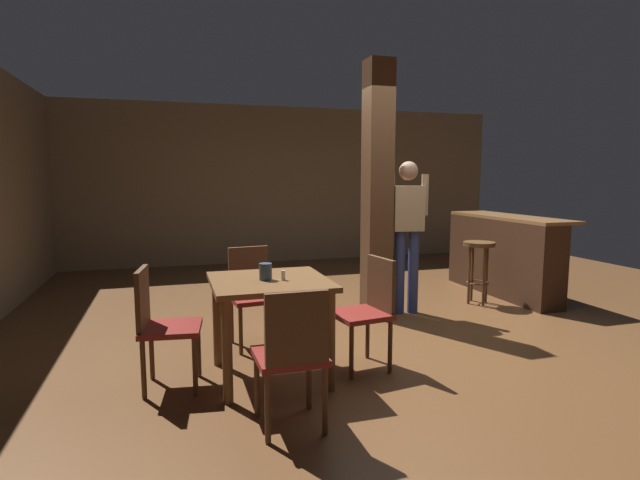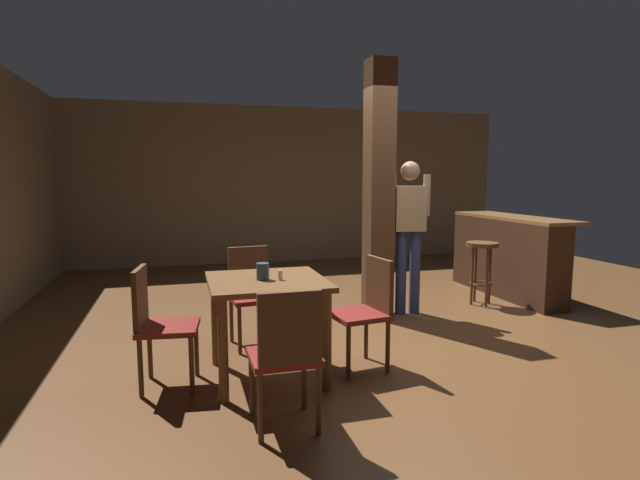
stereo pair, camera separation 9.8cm
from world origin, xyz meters
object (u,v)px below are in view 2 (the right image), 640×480
(dining_table, at_px, (267,297))
(salt_shaker, at_px, (280,275))
(chair_south, at_px, (286,351))
(chair_north, at_px, (252,290))
(napkin_cup, at_px, (263,271))
(chair_west, at_px, (158,320))
(bar_stool_near, at_px, (482,257))
(chair_east, at_px, (366,307))
(bar_counter, at_px, (506,255))
(standing_person, at_px, (409,226))

(dining_table, xyz_separation_m, salt_shaker, (0.09, -0.07, 0.18))
(chair_south, height_order, salt_shaker, chair_south)
(chair_north, xyz_separation_m, napkin_cup, (-0.03, -0.84, 0.33))
(chair_west, relative_size, bar_stool_near, 1.17)
(dining_table, relative_size, bar_stool_near, 1.15)
(chair_east, height_order, napkin_cup, napkin_cup)
(chair_east, relative_size, salt_shaker, 11.88)
(chair_east, xyz_separation_m, chair_south, (-0.84, -0.84, 0.00))
(napkin_cup, distance_m, bar_counter, 3.98)
(dining_table, height_order, napkin_cup, napkin_cup)
(chair_south, height_order, chair_north, same)
(salt_shaker, bearing_deg, chair_south, -98.98)
(bar_counter, bearing_deg, chair_east, -144.96)
(dining_table, bearing_deg, salt_shaker, -35.79)
(chair_west, distance_m, bar_counter, 4.65)
(salt_shaker, bearing_deg, bar_counter, 29.47)
(salt_shaker, distance_m, bar_counter, 3.89)
(chair_west, bearing_deg, salt_shaker, -5.87)
(chair_south, relative_size, chair_west, 1.00)
(chair_north, xyz_separation_m, salt_shaker, (0.10, -0.89, 0.31))
(dining_table, relative_size, chair_north, 0.99)
(dining_table, xyz_separation_m, bar_counter, (3.47, 1.84, -0.10))
(chair_north, distance_m, salt_shaker, 0.95)
(napkin_cup, relative_size, bar_counter, 0.07)
(chair_east, height_order, standing_person, standing_person)
(chair_east, distance_m, chair_west, 1.61)
(chair_east, height_order, bar_counter, bar_counter)
(chair_north, relative_size, bar_stool_near, 1.17)
(dining_table, relative_size, napkin_cup, 6.91)
(dining_table, bearing_deg, napkin_cup, -151.65)
(standing_person, xyz_separation_m, bar_stool_near, (1.05, 0.15, -0.42))
(chair_east, height_order, bar_stool_near, chair_east)
(dining_table, bearing_deg, chair_west, 178.17)
(napkin_cup, distance_m, salt_shaker, 0.14)
(dining_table, xyz_separation_m, chair_south, (-0.03, -0.87, -0.13))
(chair_south, xyz_separation_m, napkin_cup, (0.00, 0.85, 0.33))
(chair_south, distance_m, chair_west, 1.18)
(napkin_cup, xyz_separation_m, standing_person, (1.87, 1.38, 0.16))
(chair_north, height_order, bar_counter, bar_counter)
(standing_person, distance_m, bar_stool_near, 1.14)
(bar_stool_near, bearing_deg, salt_shaker, -150.52)
(salt_shaker, bearing_deg, chair_north, 96.33)
(chair_north, relative_size, salt_shaker, 11.88)
(chair_west, bearing_deg, chair_east, -1.89)
(chair_north, height_order, standing_person, standing_person)
(standing_person, bearing_deg, chair_south, -130.02)
(dining_table, height_order, salt_shaker, salt_shaker)
(napkin_cup, bearing_deg, chair_east, -0.64)
(chair_west, bearing_deg, standing_person, 26.86)
(standing_person, height_order, bar_counter, standing_person)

